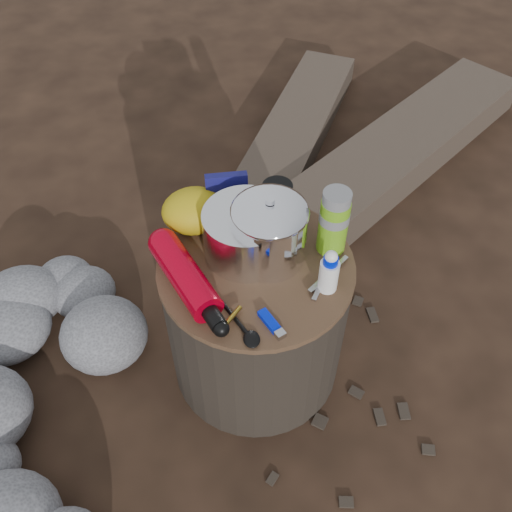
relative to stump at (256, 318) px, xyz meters
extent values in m
plane|color=black|center=(0.00, 0.00, -0.22)|extent=(60.00, 60.00, 0.00)
cylinder|color=black|center=(0.00, 0.00, 0.00)|extent=(0.48, 0.48, 0.45)
cube|color=#42362C|center=(0.61, 0.73, -0.15)|extent=(1.53, 1.21, 0.14)
cube|color=#42362C|center=(0.32, 0.97, -0.17)|extent=(0.84, 1.23, 0.11)
cylinder|color=white|center=(-0.01, 0.05, 0.29)|extent=(0.21, 0.21, 0.13)
cylinder|color=white|center=(0.04, 0.03, 0.31)|extent=(0.18, 0.18, 0.18)
cylinder|color=#6AAC19|center=(0.19, 0.03, 0.31)|extent=(0.07, 0.07, 0.18)
cylinder|color=black|center=(0.08, 0.15, 0.28)|extent=(0.07, 0.07, 0.11)
ellipsoid|color=#B89C10|center=(-0.13, 0.16, 0.28)|extent=(0.17, 0.14, 0.11)
cube|color=#111058|center=(-0.04, 0.18, 0.29)|extent=(0.11, 0.03, 0.14)
cube|color=#0018D8|center=(0.00, -0.17, 0.23)|extent=(0.05, 0.09, 0.02)
cylinder|color=white|center=(0.15, -0.10, 0.28)|extent=(0.05, 0.05, 0.11)
camera|label=1|loc=(-0.16, -0.90, 1.29)|focal=40.30mm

